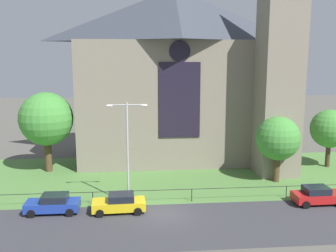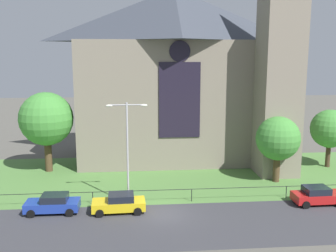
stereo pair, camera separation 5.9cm
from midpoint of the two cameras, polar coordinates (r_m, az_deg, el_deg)
The scene contains 12 objects.
ground at distance 40.54m, azimuth -1.68°, elevation -7.36°, with size 160.00×160.00×0.00m, color #56544C.
road_asphalt at distance 29.35m, azimuth -0.26°, elevation -14.44°, with size 120.00×8.00×0.01m, color #38383D.
grass_verge at distance 38.64m, azimuth -1.50°, elevation -8.25°, with size 120.00×20.00×0.01m, color #517F3D.
church_building at distance 46.09m, azimuth 1.94°, elevation 7.78°, with size 23.20×16.20×26.00m.
iron_railing at distance 33.40m, azimuth 3.58°, elevation -9.51°, with size 33.54×0.07×1.13m.
tree_left_far at distance 42.82m, azimuth -17.54°, elevation 0.96°, with size 5.69×5.69×8.59m.
tree_right_far at distance 46.34m, azimuth 22.89°, elevation -0.40°, with size 4.26×4.26×6.50m.
tree_right_near at distance 39.12m, azimuth 16.01°, elevation -1.83°, with size 4.31×4.31×6.54m.
streetlamp_near at distance 31.72m, azimuth -5.99°, elevation -2.21°, with size 3.37×0.26×8.62m.
parked_car_blue at distance 32.49m, azimuth -16.60°, elevation -10.96°, with size 4.21×2.05×1.51m.
parked_car_yellow at distance 31.54m, azimuth -7.17°, elevation -11.25°, with size 4.27×2.16×1.51m.
parked_car_red at distance 35.24m, azimuth 21.33°, elevation -9.56°, with size 4.24×2.10×1.51m.
Camera 2 is at (-2.17, -28.57, 12.28)m, focal length 41.16 mm.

